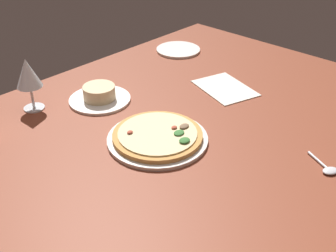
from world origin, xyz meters
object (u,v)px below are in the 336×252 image
at_px(pizza_main, 158,137).
at_px(spoon, 327,168).
at_px(ramekin_on_saucer, 100,95).
at_px(paper_menu, 225,88).
at_px(side_plate, 178,50).
at_px(wine_glass_far, 28,75).

height_order(pizza_main, spoon, pizza_main).
height_order(ramekin_on_saucer, paper_menu, ramekin_on_saucer).
bearing_deg(side_plate, wine_glass_far, 179.34).
bearing_deg(ramekin_on_saucer, pizza_main, -97.23).
relative_size(side_plate, spoon, 1.78).
xyz_separation_m(ramekin_on_saucer, wine_glass_far, (-0.17, 0.10, 0.09)).
height_order(pizza_main, ramekin_on_saucer, ramekin_on_saucer).
height_order(ramekin_on_saucer, side_plate, ramekin_on_saucer).
xyz_separation_m(wine_glass_far, side_plate, (0.64, -0.01, -0.11)).
distance_m(wine_glass_far, side_plate, 0.65).
bearing_deg(side_plate, spoon, -112.81).
bearing_deg(pizza_main, ramekin_on_saucer, 82.77).
xyz_separation_m(ramekin_on_saucer, side_plate, (0.47, 0.10, -0.01)).
bearing_deg(ramekin_on_saucer, paper_menu, -35.18).
bearing_deg(ramekin_on_saucer, wine_glass_far, 147.62).
relative_size(pizza_main, wine_glass_far, 1.68).
bearing_deg(spoon, paper_menu, 67.36).
distance_m(ramekin_on_saucer, paper_menu, 0.41).
height_order(pizza_main, paper_menu, pizza_main).
xyz_separation_m(ramekin_on_saucer, spoon, (0.15, -0.67, -0.01)).
bearing_deg(spoon, wine_glass_far, 112.22).
distance_m(ramekin_on_saucer, wine_glass_far, 0.22).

